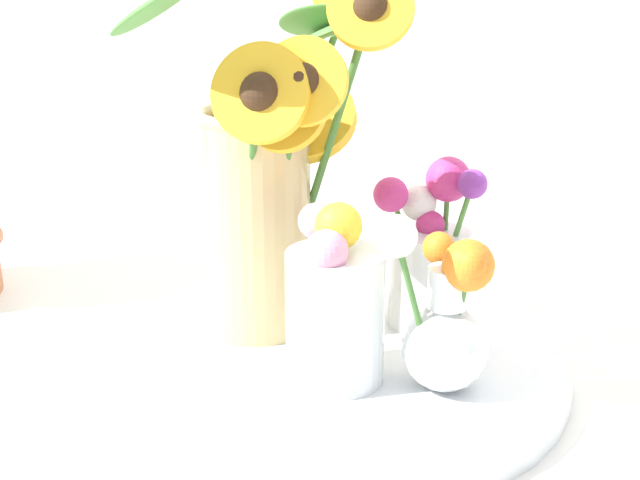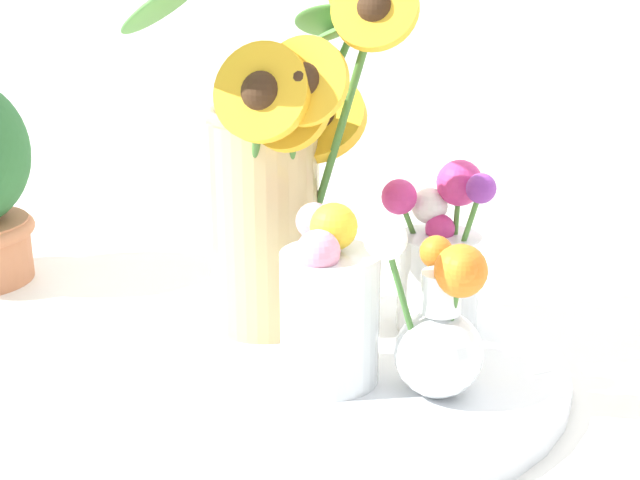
% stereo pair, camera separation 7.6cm
% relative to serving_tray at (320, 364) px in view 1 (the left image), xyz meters
% --- Properties ---
extents(ground_plane, '(6.00, 6.00, 0.00)m').
position_rel_serving_tray_xyz_m(ground_plane, '(0.03, -0.03, -0.01)').
color(ground_plane, silver).
extents(serving_tray, '(0.44, 0.44, 0.02)m').
position_rel_serving_tray_xyz_m(serving_tray, '(0.00, 0.00, 0.00)').
color(serving_tray, silver).
rests_on(serving_tray, ground_plane).
extents(mason_jar_sunflowers, '(0.28, 0.28, 0.34)m').
position_rel_serving_tray_xyz_m(mason_jar_sunflowers, '(-0.07, 0.04, 0.15)').
color(mason_jar_sunflowers, '#D1B77A').
rests_on(mason_jar_sunflowers, serving_tray).
extents(vase_small_center, '(0.08, 0.08, 0.15)m').
position_rel_serving_tray_xyz_m(vase_small_center, '(0.03, -0.03, 0.08)').
color(vase_small_center, white).
rests_on(vase_small_center, serving_tray).
extents(vase_bulb_right, '(0.09, 0.09, 0.16)m').
position_rel_serving_tray_xyz_m(vase_bulb_right, '(0.12, -0.02, 0.07)').
color(vase_bulb_right, white).
rests_on(vase_bulb_right, serving_tray).
extents(vase_small_back, '(0.10, 0.08, 0.16)m').
position_rel_serving_tray_xyz_m(vase_small_back, '(0.07, 0.11, 0.08)').
color(vase_small_back, white).
rests_on(vase_small_back, serving_tray).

